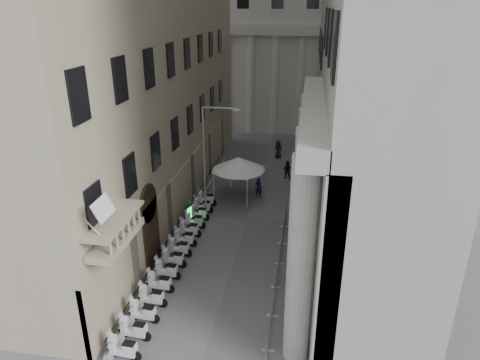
% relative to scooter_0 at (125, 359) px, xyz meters
% --- Properties ---
extents(far_building, '(22.00, 10.00, 30.00)m').
position_rel_scooter_0_xyz_m(far_building, '(3.62, 43.55, 15.00)').
color(far_building, '#BBB7B0').
rests_on(far_building, ground).
extents(iron_fence, '(0.30, 28.00, 1.40)m').
position_rel_scooter_0_xyz_m(iron_fence, '(-0.68, 13.55, 0.00)').
color(iron_fence, black).
rests_on(iron_fence, ground).
extents(blue_awning, '(1.60, 3.00, 3.00)m').
position_rel_scooter_0_xyz_m(blue_awning, '(7.77, 21.55, 0.00)').
color(blue_awning, navy).
rests_on(blue_awning, ground).
extents(flag, '(1.00, 1.40, 8.20)m').
position_rel_scooter_0_xyz_m(flag, '(-0.38, 0.55, 0.00)').
color(flag, '#9E0C11').
rests_on(flag, ground).
extents(scooter_0, '(1.43, 0.65, 1.50)m').
position_rel_scooter_0_xyz_m(scooter_0, '(0.00, 0.00, 0.00)').
color(scooter_0, white).
rests_on(scooter_0, ground).
extents(scooter_1, '(1.43, 0.65, 1.50)m').
position_rel_scooter_0_xyz_m(scooter_1, '(0.00, 1.28, 0.00)').
color(scooter_1, white).
rests_on(scooter_1, ground).
extents(scooter_2, '(1.43, 0.65, 1.50)m').
position_rel_scooter_0_xyz_m(scooter_2, '(0.00, 2.57, 0.00)').
color(scooter_2, white).
rests_on(scooter_2, ground).
extents(scooter_3, '(1.43, 0.65, 1.50)m').
position_rel_scooter_0_xyz_m(scooter_3, '(0.00, 3.85, 0.00)').
color(scooter_3, white).
rests_on(scooter_3, ground).
extents(scooter_4, '(1.43, 0.65, 1.50)m').
position_rel_scooter_0_xyz_m(scooter_4, '(0.00, 5.14, 0.00)').
color(scooter_4, white).
rests_on(scooter_4, ground).
extents(scooter_5, '(1.43, 0.65, 1.50)m').
position_rel_scooter_0_xyz_m(scooter_5, '(0.00, 6.42, 0.00)').
color(scooter_5, white).
rests_on(scooter_5, ground).
extents(scooter_6, '(1.43, 0.65, 1.50)m').
position_rel_scooter_0_xyz_m(scooter_6, '(0.00, 7.71, 0.00)').
color(scooter_6, white).
rests_on(scooter_6, ground).
extents(scooter_7, '(1.43, 0.65, 1.50)m').
position_rel_scooter_0_xyz_m(scooter_7, '(0.00, 8.99, 0.00)').
color(scooter_7, white).
rests_on(scooter_7, ground).
extents(scooter_8, '(1.43, 0.65, 1.50)m').
position_rel_scooter_0_xyz_m(scooter_8, '(0.00, 10.27, 0.00)').
color(scooter_8, white).
rests_on(scooter_8, ground).
extents(scooter_9, '(1.43, 0.65, 1.50)m').
position_rel_scooter_0_xyz_m(scooter_9, '(0.00, 11.56, 0.00)').
color(scooter_9, white).
rests_on(scooter_9, ground).
extents(scooter_10, '(1.43, 0.65, 1.50)m').
position_rel_scooter_0_xyz_m(scooter_10, '(0.00, 12.84, 0.00)').
color(scooter_10, white).
rests_on(scooter_10, ground).
extents(scooter_11, '(1.43, 0.65, 1.50)m').
position_rel_scooter_0_xyz_m(scooter_11, '(0.00, 14.13, 0.00)').
color(scooter_11, white).
rests_on(scooter_11, ground).
extents(scooter_12, '(1.43, 0.65, 1.50)m').
position_rel_scooter_0_xyz_m(scooter_12, '(0.00, 15.41, 0.00)').
color(scooter_12, white).
rests_on(scooter_12, ground).
extents(scooter_13, '(1.43, 0.65, 1.50)m').
position_rel_scooter_0_xyz_m(scooter_13, '(0.00, 16.70, 0.00)').
color(scooter_13, white).
rests_on(scooter_13, ground).
extents(barrier_1, '(0.60, 2.40, 1.10)m').
position_rel_scooter_0_xyz_m(barrier_1, '(6.58, 2.80, 0.00)').
color(barrier_1, '#A5A8AD').
rests_on(barrier_1, ground).
extents(barrier_2, '(0.60, 2.40, 1.10)m').
position_rel_scooter_0_xyz_m(barrier_2, '(6.58, 5.30, 0.00)').
color(barrier_2, '#A5A8AD').
rests_on(barrier_2, ground).
extents(barrier_3, '(0.60, 2.40, 1.10)m').
position_rel_scooter_0_xyz_m(barrier_3, '(6.58, 7.80, 0.00)').
color(barrier_3, '#A5A8AD').
rests_on(barrier_3, ground).
extents(barrier_4, '(0.60, 2.40, 1.10)m').
position_rel_scooter_0_xyz_m(barrier_4, '(6.58, 10.30, 0.00)').
color(barrier_4, '#A5A8AD').
rests_on(barrier_4, ground).
extents(barrier_5, '(0.60, 2.40, 1.10)m').
position_rel_scooter_0_xyz_m(barrier_5, '(6.58, 12.80, 0.00)').
color(barrier_5, '#A5A8AD').
rests_on(barrier_5, ground).
extents(barrier_6, '(0.60, 2.40, 1.10)m').
position_rel_scooter_0_xyz_m(barrier_6, '(6.58, 15.30, 0.00)').
color(barrier_6, '#A5A8AD').
rests_on(barrier_6, ground).
extents(security_tent, '(4.44, 4.44, 3.61)m').
position_rel_scooter_0_xyz_m(security_tent, '(1.92, 19.37, 3.02)').
color(security_tent, white).
rests_on(security_tent, ground).
extents(street_lamp, '(2.84, 0.29, 8.70)m').
position_rel_scooter_0_xyz_m(street_lamp, '(0.75, 14.84, 5.21)').
color(street_lamp, '#999CA1').
rests_on(street_lamp, ground).
extents(info_kiosk, '(0.44, 0.80, 1.62)m').
position_rel_scooter_0_xyz_m(info_kiosk, '(-0.57, 13.26, 0.82)').
color(info_kiosk, black).
rests_on(info_kiosk, ground).
extents(pedestrian_a, '(0.70, 0.52, 1.75)m').
position_rel_scooter_0_xyz_m(pedestrian_a, '(4.02, 19.05, 0.87)').
color(pedestrian_a, black).
rests_on(pedestrian_a, ground).
extents(pedestrian_b, '(0.94, 0.78, 1.76)m').
position_rel_scooter_0_xyz_m(pedestrian_b, '(6.17, 23.75, 0.88)').
color(pedestrian_b, black).
rests_on(pedestrian_b, ground).
extents(pedestrian_c, '(1.12, 1.01, 1.92)m').
position_rel_scooter_0_xyz_m(pedestrian_c, '(4.89, 29.55, 0.96)').
color(pedestrian_c, black).
rests_on(pedestrian_c, ground).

